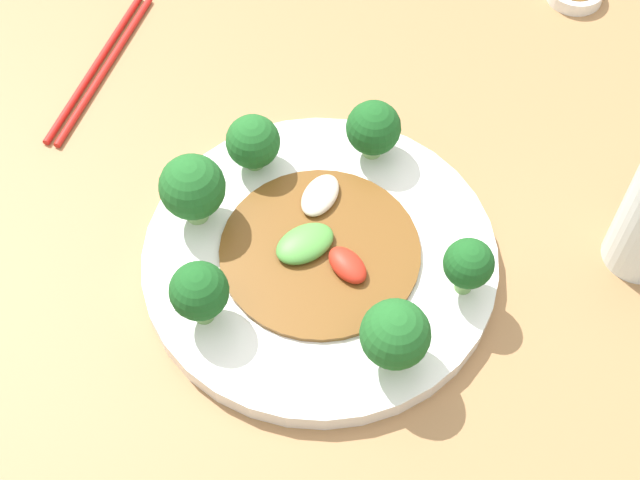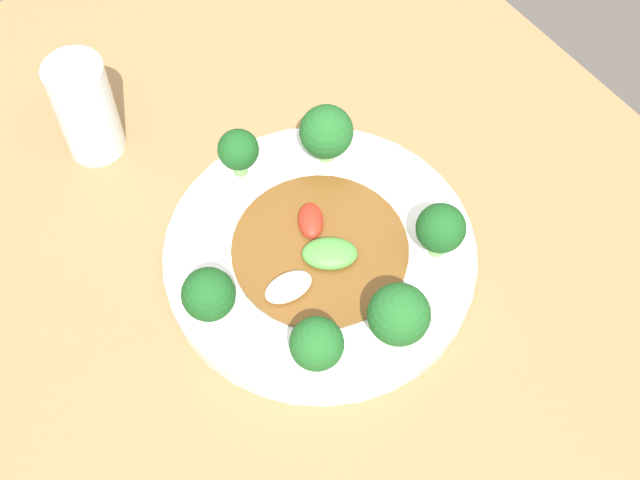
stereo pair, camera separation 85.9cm
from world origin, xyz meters
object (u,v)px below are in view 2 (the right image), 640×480
object	(u,v)px
broccoli_northwest	(317,344)
drinking_glass	(85,109)
broccoli_west	(399,315)
broccoli_southeast	(326,132)
stirfry_center	(318,251)
plate	(320,255)
broccoli_east	(238,150)
broccoli_southwest	(441,229)
broccoli_north	(209,295)

from	to	relation	value
broccoli_northwest	drinking_glass	bearing A→B (deg)	6.59
broccoli_west	broccoli_northwest	xyz separation A→B (m)	(0.02, 0.07, -0.01)
broccoli_southeast	stirfry_center	xyz separation A→B (m)	(-0.09, 0.08, -0.04)
plate	stirfry_center	xyz separation A→B (m)	(-0.00, 0.00, 0.01)
broccoli_east	broccoli_southwest	bearing A→B (deg)	-151.68
stirfry_center	drinking_glass	bearing A→B (deg)	22.25
broccoli_east	broccoli_southeast	distance (m)	0.09
plate	drinking_glass	xyz separation A→B (m)	(0.27, 0.11, 0.05)
broccoli_north	broccoli_southeast	xyz separation A→B (m)	(0.09, -0.20, 0.01)
broccoli_southwest	broccoli_southeast	world-z (taller)	broccoli_southeast
stirfry_center	broccoli_east	bearing A→B (deg)	3.09
broccoli_southwest	stirfry_center	xyz separation A→B (m)	(0.07, 0.10, -0.04)
broccoli_southwest	drinking_glass	world-z (taller)	drinking_glass
plate	broccoli_north	world-z (taller)	broccoli_north
broccoli_north	broccoli_northwest	distance (m)	0.11
broccoli_southwest	broccoli_west	bearing A→B (deg)	118.57
plate	drinking_glass	distance (m)	0.29
plate	broccoli_northwest	bearing A→B (deg)	142.66
stirfry_center	plate	bearing A→B (deg)	-67.11
plate	broccoli_west	size ratio (longest dim) A/B	4.32
broccoli_west	broccoli_east	xyz separation A→B (m)	(0.25, 0.01, -0.01)
stirfry_center	broccoli_north	bearing A→B (deg)	86.86
broccoli_north	broccoli_northwest	bearing A→B (deg)	-151.77
broccoli_north	broccoli_southeast	world-z (taller)	broccoli_southeast
broccoli_northwest	drinking_glass	world-z (taller)	drinking_glass
broccoli_west	drinking_glass	bearing A→B (deg)	16.84
broccoli_southwest	stirfry_center	distance (m)	0.12
broccoli_east	broccoli_northwest	size ratio (longest dim) A/B	1.04
broccoli_east	broccoli_north	bearing A→B (deg)	137.25
plate	stirfry_center	distance (m)	0.02
broccoli_southwest	broccoli_east	bearing A→B (deg)	28.32
plate	broccoli_southeast	bearing A→B (deg)	-39.08
broccoli_west	drinking_glass	xyz separation A→B (m)	(0.38, 0.12, -0.00)
broccoli_north	stirfry_center	bearing A→B (deg)	-93.14
broccoli_west	broccoli_east	bearing A→B (deg)	3.23
broccoli_north	broccoli_east	bearing A→B (deg)	-42.75
plate	broccoli_east	xyz separation A→B (m)	(0.13, 0.01, 0.05)
plate	broccoli_southwest	bearing A→B (deg)	-125.73
broccoli_north	stirfry_center	xyz separation A→B (m)	(-0.01, -0.12, -0.03)
broccoli_southwest	broccoli_northwest	bearing A→B (deg)	98.73
broccoli_north	drinking_glass	size ratio (longest dim) A/B	0.50
plate	drinking_glass	size ratio (longest dim) A/B	2.55
broccoli_west	broccoli_northwest	size ratio (longest dim) A/B	1.26
plate	broccoli_northwest	size ratio (longest dim) A/B	5.47
plate	broccoli_southeast	xyz separation A→B (m)	(0.09, -0.08, 0.05)
broccoli_east	broccoli_northwest	xyz separation A→B (m)	(-0.22, 0.06, -0.01)
drinking_glass	broccoli_southeast	bearing A→B (deg)	-132.59
broccoli_west	broccoli_southwest	distance (m)	0.10
broccoli_southwest	stirfry_center	bearing A→B (deg)	56.01
broccoli_southwest	broccoli_northwest	world-z (taller)	broccoli_southwest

